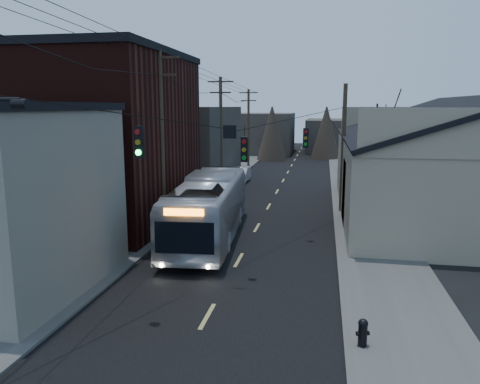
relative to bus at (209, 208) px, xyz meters
The scene contains 13 objects.
road_surface 13.00m from the bus, 80.01° to the left, with size 9.00×110.00×0.02m, color black.
sidewalk_left 13.49m from the bus, 108.57° to the left, with size 4.00×110.00×0.12m, color #474744.
sidewalk_right 15.49m from the bus, 55.46° to the left, with size 4.00×110.00×0.12m, color #474744.
building_brick 8.86m from the bus, 160.88° to the left, with size 10.00×12.00×10.00m, color black.
building_left_far 20.13m from the bus, 111.24° to the left, with size 9.00×14.00×7.00m, color #37332C.
warehouse 17.10m from the bus, 26.78° to the left, with size 16.16×20.60×7.73m.
building_far_left 47.86m from the bus, 94.51° to the left, with size 10.00×12.00×6.00m, color #37332C.
building_far_right 53.50m from the bus, 80.06° to the left, with size 12.00×14.00×5.00m, color #37332C.
bare_tree 9.34m from the bus, 17.12° to the left, with size 0.40×0.40×7.20m, color black.
utility_lines 7.62m from the bus, 97.31° to the left, with size 11.24×45.28×10.50m.
bus is the anchor object (origin of this frame).
parked_car 19.09m from the bus, 95.05° to the left, with size 1.49×4.27×1.41m, color #AFB1B7.
fire_hydrant 12.92m from the bus, 55.67° to the right, with size 0.41×0.29×0.84m.
Camera 1 is at (3.71, -6.46, 7.06)m, focal length 35.00 mm.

